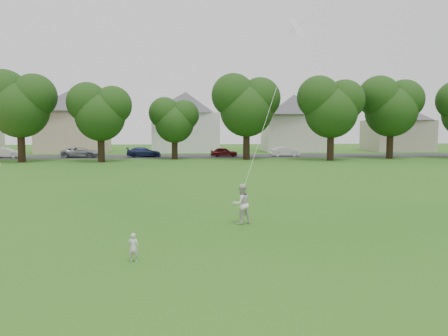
{
  "coord_description": "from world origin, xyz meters",
  "views": [
    {
      "loc": [
        0.34,
        -12.19,
        3.64
      ],
      "look_at": [
        1.5,
        2.0,
        2.3
      ],
      "focal_mm": 35.0,
      "sensor_mm": 36.0,
      "label": 1
    }
  ],
  "objects": [
    {
      "name": "house_row",
      "position": [
        -2.39,
        52.0,
        5.09
      ],
      "size": [
        77.43,
        14.27,
        10.61
      ],
      "color": "beige",
      "rests_on": "ground"
    },
    {
      "name": "parked_cars",
      "position": [
        -9.07,
        41.0,
        0.6
      ],
      "size": [
        46.31,
        2.21,
        1.24
      ],
      "color": "black",
      "rests_on": "ground"
    },
    {
      "name": "ground",
      "position": [
        0.0,
        0.0,
        0.0
      ],
      "size": [
        160.0,
        160.0,
        0.0
      ],
      "primitive_type": "plane",
      "color": "#215313",
      "rests_on": "ground"
    },
    {
      "name": "tree_row",
      "position": [
        1.38,
        35.73,
        6.24
      ],
      "size": [
        80.87,
        9.54,
        10.52
      ],
      "color": "black",
      "rests_on": "ground"
    },
    {
      "name": "kite",
      "position": [
        3.6,
        5.06,
        4.46
      ],
      "size": [
        1.7,
        1.62,
        7.58
      ],
      "color": "white",
      "rests_on": "ground"
    },
    {
      "name": "street",
      "position": [
        0.0,
        42.0,
        0.01
      ],
      "size": [
        90.0,
        7.0,
        0.01
      ],
      "primitive_type": "cube",
      "color": "#2D2D30",
      "rests_on": "ground"
    },
    {
      "name": "older_boy",
      "position": [
        2.31,
        3.89,
        0.76
      ],
      "size": [
        0.9,
        0.82,
        1.52
      ],
      "primitive_type": "imported",
      "rotation": [
        0.0,
        0.0,
        3.54
      ],
      "color": "silver",
      "rests_on": "ground"
    },
    {
      "name": "toddler",
      "position": [
        -1.16,
        -0.49,
        0.4
      ],
      "size": [
        0.31,
        0.23,
        0.79
      ],
      "primitive_type": "imported",
      "rotation": [
        0.0,
        0.0,
        3.01
      ],
      "color": "silver",
      "rests_on": "ground"
    }
  ]
}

